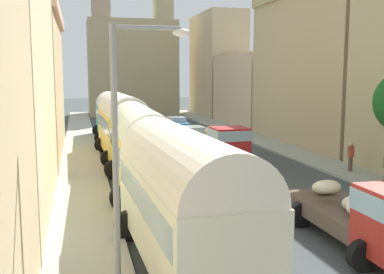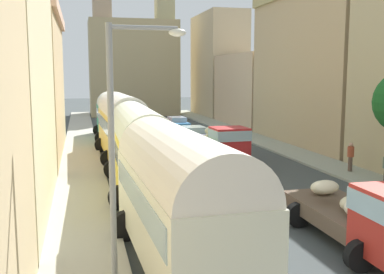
{
  "view_description": "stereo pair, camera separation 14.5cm",
  "coord_description": "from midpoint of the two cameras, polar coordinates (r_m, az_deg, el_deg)",
  "views": [
    {
      "loc": [
        -7.37,
        -5.71,
        5.49
      ],
      "look_at": [
        0.0,
        23.78,
        1.34
      ],
      "focal_mm": 42.84,
      "sensor_mm": 36.0,
      "label": 1
    },
    {
      "loc": [
        -7.22,
        -5.75,
        5.49
      ],
      "look_at": [
        0.0,
        23.78,
        1.34
      ],
      "focal_mm": 42.84,
      "sensor_mm": 36.0,
      "label": 2
    }
  ],
  "objects": [
    {
      "name": "building_left_2",
      "position": [
        33.09,
        -20.54,
        6.25
      ],
      "size": [
        5.45,
        14.81,
        9.73
      ],
      "color": "#D0B283",
      "rests_on": "ground"
    },
    {
      "name": "parked_bus_3",
      "position": [
        39.46,
        -10.07,
        2.86
      ],
      "size": [
        3.19,
        8.49,
        3.96
      ],
      "color": "#339E69",
      "rests_on": "ground"
    },
    {
      "name": "sidewalk_left",
      "position": [
        33.18,
        -13.76,
        -1.86
      ],
      "size": [
        2.5,
        70.0,
        0.14
      ],
      "primitive_type": "cube",
      "color": "#AEAA9B",
      "rests_on": "ground"
    },
    {
      "name": "car_4",
      "position": [
        47.39,
        -7.1,
        1.99
      ],
      "size": [
        2.2,
        4.42,
        1.52
      ],
      "color": "#A92931",
      "rests_on": "ground"
    },
    {
      "name": "car_3",
      "position": [
        31.94,
        -4.4,
        -0.7
      ],
      "size": [
        2.26,
        3.78,
        1.58
      ],
      "color": "#4F8E4A",
      "rests_on": "ground"
    },
    {
      "name": "parked_bus_0",
      "position": [
        12.95,
        -1.55,
        -6.95
      ],
      "size": [
        3.49,
        8.45,
        4.0
      ],
      "color": "beige",
      "rests_on": "ground"
    },
    {
      "name": "building_right_3",
      "position": [
        50.3,
        7.48,
        5.82
      ],
      "size": [
        5.2,
        12.46,
        7.67
      ],
      "color": "#CEAE89",
      "rests_on": "ground"
    },
    {
      "name": "car_2",
      "position": [
        20.08,
        3.18,
        -5.7
      ],
      "size": [
        2.33,
        4.22,
        1.64
      ],
      "color": "#BA2830",
      "rests_on": "ground"
    },
    {
      "name": "parked_bus_2",
      "position": [
        30.51,
        -8.88,
        1.77
      ],
      "size": [
        3.44,
        9.07,
        4.24
      ],
      "color": "yellow",
      "rests_on": "ground"
    },
    {
      "name": "sidewalk_right",
      "position": [
        36.23,
        9.83,
        -0.95
      ],
      "size": [
        2.5,
        70.0,
        0.14
      ],
      "primitive_type": "cube",
      "color": "#989E8E",
      "rests_on": "ground"
    },
    {
      "name": "car_1",
      "position": [
        43.49,
        -2.06,
        1.54
      ],
      "size": [
        2.39,
        3.72,
        1.52
      ],
      "color": "#4188CD",
      "rests_on": "ground"
    },
    {
      "name": "cargo_truck_1",
      "position": [
        28.79,
        3.64,
        -0.74
      ],
      "size": [
        3.07,
        6.52,
        2.37
      ],
      "color": "red",
      "rests_on": "ground"
    },
    {
      "name": "building_right_4",
      "position": [
        62.1,
        3.07,
        8.9
      ],
      "size": [
        4.83,
        11.47,
        13.46
      ],
      "color": "tan",
      "rests_on": "ground"
    },
    {
      "name": "car_0",
      "position": [
        35.35,
        0.06,
        0.12
      ],
      "size": [
        2.51,
        3.82,
        1.53
      ],
      "color": "gray",
      "rests_on": "ground"
    },
    {
      "name": "building_right_2",
      "position": [
        37.38,
        14.96,
        8.51
      ],
      "size": [
        4.88,
        14.96,
        12.21
      ],
      "color": "tan",
      "rests_on": "ground"
    },
    {
      "name": "cargo_truck_0",
      "position": [
        15.3,
        21.57,
        -8.96
      ],
      "size": [
        3.22,
        6.57,
        2.39
      ],
      "color": "#B4271E",
      "rests_on": "ground"
    },
    {
      "name": "parked_bus_1",
      "position": [
        21.65,
        -6.71,
        -0.89
      ],
      "size": [
        3.31,
        9.33,
        4.04
      ],
      "color": "yellow",
      "rests_on": "ground"
    },
    {
      "name": "pedestrian_0",
      "position": [
        26.96,
        19.01,
        -2.23
      ],
      "size": [
        0.45,
        0.45,
        1.76
      ],
      "color": "brown",
      "rests_on": "ground"
    },
    {
      "name": "ground_plane",
      "position": [
        33.98,
        -1.44,
        -1.53
      ],
      "size": [
        154.0,
        154.0,
        0.0
      ],
      "primitive_type": "plane",
      "color": "#3D4344"
    },
    {
      "name": "streetlamp_near",
      "position": [
        11.49,
        -8.58,
        0.42
      ],
      "size": [
        1.98,
        0.28,
        6.73
      ],
      "color": "gray",
      "rests_on": "ground"
    },
    {
      "name": "distant_church",
      "position": [
        63.58,
        -7.53,
        9.22
      ],
      "size": [
        11.73,
        7.24,
        21.02
      ],
      "color": "tan",
      "rests_on": "ground"
    }
  ]
}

